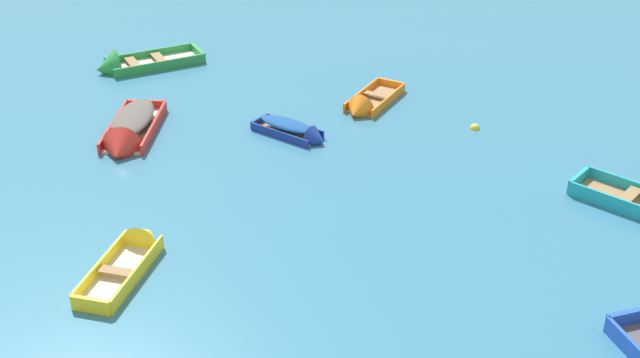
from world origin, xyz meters
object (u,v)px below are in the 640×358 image
(rowboat_orange_midfield_right, at_px, (364,107))
(mooring_buoy_between_boats_left, at_px, (475,128))
(rowboat_yellow_distant_center, at_px, (134,253))
(rowboat_green_back_row_right, at_px, (125,66))
(rowboat_red_far_right, at_px, (128,133))
(rowboat_deep_blue_foreground_center, at_px, (298,132))

(rowboat_orange_midfield_right, xyz_separation_m, mooring_buoy_between_boats_left, (3.86, -1.57, -0.16))
(rowboat_yellow_distant_center, xyz_separation_m, rowboat_orange_midfield_right, (6.77, 9.52, -0.03))
(rowboat_orange_midfield_right, bearing_deg, rowboat_green_back_row_right, 156.89)
(rowboat_green_back_row_right, relative_size, rowboat_orange_midfield_right, 1.32)
(rowboat_green_back_row_right, relative_size, rowboat_red_far_right, 1.06)
(rowboat_deep_blue_foreground_center, distance_m, rowboat_orange_midfield_right, 3.31)
(rowboat_orange_midfield_right, bearing_deg, mooring_buoy_between_boats_left, -22.11)
(rowboat_deep_blue_foreground_center, distance_m, mooring_buoy_between_boats_left, 6.34)
(rowboat_green_back_row_right, height_order, rowboat_orange_midfield_right, rowboat_green_back_row_right)
(rowboat_orange_midfield_right, distance_m, mooring_buoy_between_boats_left, 4.17)
(rowboat_green_back_row_right, distance_m, rowboat_red_far_right, 6.69)
(rowboat_yellow_distant_center, height_order, rowboat_deep_blue_foreground_center, rowboat_yellow_distant_center)
(rowboat_yellow_distant_center, distance_m, rowboat_red_far_right, 7.26)
(rowboat_green_back_row_right, xyz_separation_m, rowboat_deep_blue_foreground_center, (7.22, -6.36, 0.04))
(rowboat_yellow_distant_center, height_order, rowboat_red_far_right, rowboat_red_far_right)
(mooring_buoy_between_boats_left, bearing_deg, rowboat_yellow_distant_center, -143.18)
(rowboat_orange_midfield_right, bearing_deg, rowboat_red_far_right, -163.69)
(rowboat_red_far_right, bearing_deg, rowboat_yellow_distant_center, -78.08)
(rowboat_yellow_distant_center, height_order, rowboat_orange_midfield_right, same)
(rowboat_green_back_row_right, height_order, mooring_buoy_between_boats_left, rowboat_green_back_row_right)
(rowboat_green_back_row_right, bearing_deg, rowboat_yellow_distant_center, -78.04)
(rowboat_deep_blue_foreground_center, bearing_deg, rowboat_orange_midfield_right, 42.38)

